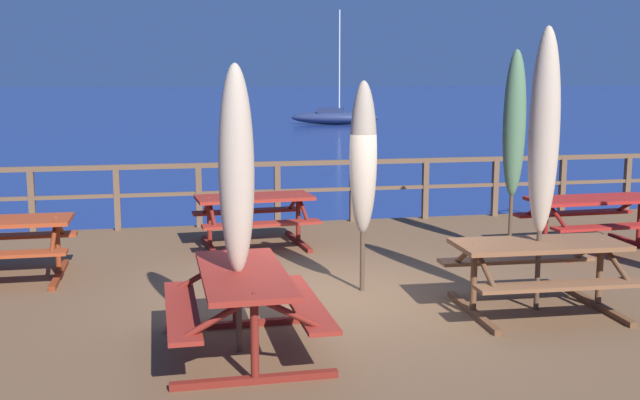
% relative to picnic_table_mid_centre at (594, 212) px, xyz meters
% --- Properties ---
extents(ground_plane, '(600.00, 600.00, 0.00)m').
position_rel_picnic_table_mid_centre_xyz_m(ground_plane, '(-4.28, -1.52, -1.20)').
color(ground_plane, navy).
extents(wooden_deck, '(16.35, 9.04, 0.64)m').
position_rel_picnic_table_mid_centre_xyz_m(wooden_deck, '(-4.28, -1.52, -0.88)').
color(wooden_deck, brown).
rests_on(wooden_deck, ground).
extents(railing_waterside_far, '(16.15, 0.10, 1.09)m').
position_rel_picnic_table_mid_centre_xyz_m(railing_waterside_far, '(-4.28, 2.84, 0.17)').
color(railing_waterside_far, brown).
rests_on(railing_waterside_far, wooden_deck).
extents(picnic_table_mid_centre, '(1.96, 1.47, 0.78)m').
position_rel_picnic_table_mid_centre_xyz_m(picnic_table_mid_centre, '(0.00, 0.00, 0.00)').
color(picnic_table_mid_centre, maroon).
rests_on(picnic_table_mid_centre, wooden_deck).
extents(picnic_table_back_left, '(1.43, 1.86, 0.78)m').
position_rel_picnic_table_mid_centre_xyz_m(picnic_table_back_left, '(-5.48, -3.29, -0.00)').
color(picnic_table_back_left, maroon).
rests_on(picnic_table_back_left, wooden_deck).
extents(picnic_table_mid_left, '(1.85, 1.46, 0.78)m').
position_rel_picnic_table_mid_centre_xyz_m(picnic_table_mid_left, '(-2.26, -2.66, -0.00)').
color(picnic_table_mid_left, brown).
rests_on(picnic_table_mid_left, wooden_deck).
extents(picnic_table_mid_right, '(1.82, 1.53, 0.78)m').
position_rel_picnic_table_mid_centre_xyz_m(picnic_table_mid_right, '(-4.87, 1.17, -0.01)').
color(picnic_table_mid_right, maroon).
rests_on(picnic_table_mid_right, wooden_deck).
extents(patio_umbrella_tall_back_left, '(0.32, 0.32, 2.90)m').
position_rel_picnic_table_mid_centre_xyz_m(patio_umbrella_tall_back_left, '(-1.28, 0.07, 1.29)').
color(patio_umbrella_tall_back_left, '#4C3828').
rests_on(patio_umbrella_tall_back_left, wooden_deck).
extents(patio_umbrella_tall_back_right, '(0.32, 0.32, 2.63)m').
position_rel_picnic_table_mid_centre_xyz_m(patio_umbrella_tall_back_right, '(-5.53, -3.24, 1.11)').
color(patio_umbrella_tall_back_right, '#4C3828').
rests_on(patio_umbrella_tall_back_right, wooden_deck).
extents(patio_umbrella_short_back, '(0.32, 0.32, 3.03)m').
position_rel_picnic_table_mid_centre_xyz_m(patio_umbrella_short_back, '(-2.23, -2.61, 1.37)').
color(patio_umbrella_short_back, '#4C3828').
rests_on(patio_umbrella_short_back, wooden_deck).
extents(patio_umbrella_short_front, '(0.32, 0.32, 2.48)m').
position_rel_picnic_table_mid_centre_xyz_m(patio_umbrella_short_front, '(-3.90, -1.49, 1.01)').
color(patio_umbrella_short_front, '#4C3828').
rests_on(patio_umbrella_short_front, wooden_deck).
extents(sailboat_distant, '(6.23, 3.27, 7.72)m').
position_rel_picnic_table_mid_centre_xyz_m(sailboat_distant, '(5.34, 41.47, -0.69)').
color(sailboat_distant, navy).
rests_on(sailboat_distant, ground).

